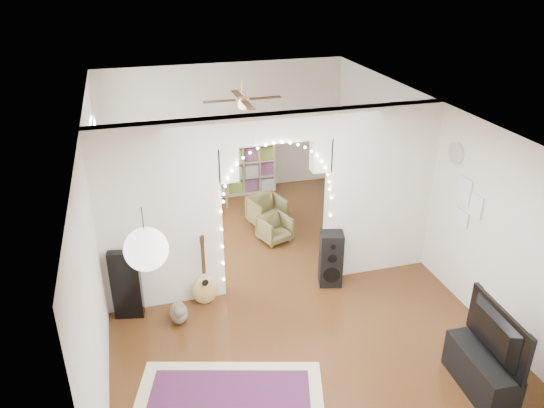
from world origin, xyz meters
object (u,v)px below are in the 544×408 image
object	(u,v)px
acoustic_guitar	(204,279)
dining_table	(197,173)
bookcase	(242,161)
media_console	(481,372)
floor_speaker	(331,259)
dining_chair_right	(275,229)
dining_chair_left	(267,211)

from	to	relation	value
acoustic_guitar	dining_table	bearing A→B (deg)	61.34
bookcase	dining_table	xyz separation A→B (m)	(-0.99, -0.35, -0.03)
acoustic_guitar	media_console	xyz separation A→B (m)	(2.81, -2.53, -0.17)
floor_speaker	dining_chair_right	xyz separation A→B (m)	(-0.44, 1.54, -0.21)
acoustic_guitar	bookcase	world-z (taller)	bookcase
acoustic_guitar	dining_chair_left	distance (m)	2.65
dining_chair_right	dining_chair_left	bearing A→B (deg)	68.33
media_console	acoustic_guitar	bearing A→B (deg)	141.26
media_console	dining_chair_left	xyz separation A→B (m)	(-1.29, 4.69, 0.03)
dining_chair_left	acoustic_guitar	bearing A→B (deg)	-140.87
dining_chair_right	floor_speaker	bearing A→B (deg)	-93.33
acoustic_guitar	floor_speaker	size ratio (longest dim) A/B	1.09
dining_table	dining_chair_right	distance (m)	2.19
media_console	dining_chair_right	world-z (taller)	media_console
dining_chair_right	media_console	bearing A→B (deg)	-91.44
media_console	dining_chair_left	world-z (taller)	dining_chair_left
bookcase	dining_chair_right	bearing A→B (deg)	-91.94
acoustic_guitar	media_console	bearing A→B (deg)	-63.53
floor_speaker	acoustic_guitar	bearing A→B (deg)	-165.41
bookcase	dining_chair_left	distance (m)	1.65
acoustic_guitar	dining_table	distance (m)	3.44
media_console	dining_chair_right	size ratio (longest dim) A/B	1.97
media_console	dining_chair_right	distance (m)	4.28
acoustic_guitar	dining_chair_left	world-z (taller)	acoustic_guitar
bookcase	dining_table	size ratio (longest dim) A/B	1.17
media_console	dining_table	world-z (taller)	dining_table
acoustic_guitar	dining_chair_left	size ratio (longest dim) A/B	1.58
bookcase	media_console	bearing A→B (deg)	-81.41
acoustic_guitar	bookcase	distance (m)	4.02
bookcase	dining_table	bearing A→B (deg)	-164.47
dining_table	dining_chair_left	size ratio (longest dim) A/B	2.00
dining_chair_left	bookcase	bearing A→B (deg)	77.85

